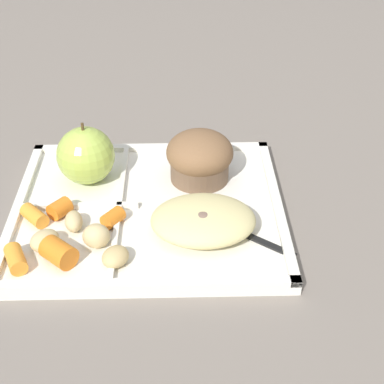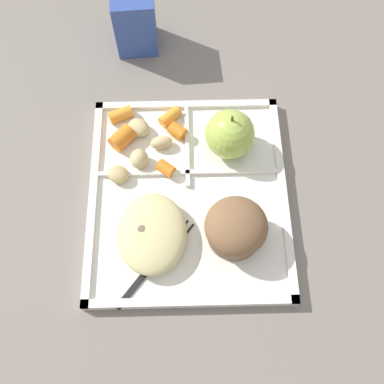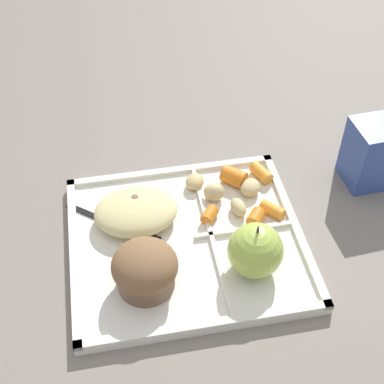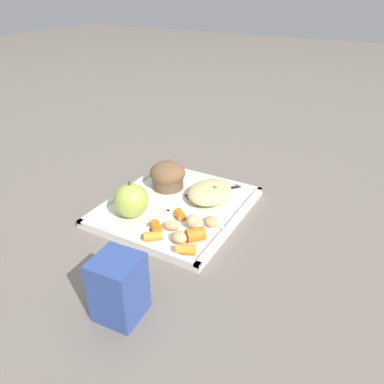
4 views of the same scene
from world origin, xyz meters
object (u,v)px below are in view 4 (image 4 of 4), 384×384
object	(u,v)px
lunch_tray	(176,208)
green_apple	(131,200)
bran_muffin	(168,176)
milk_carton	(119,288)
plastic_fork	(211,192)

from	to	relation	value
lunch_tray	green_apple	distance (m)	0.11
bran_muffin	milk_carton	size ratio (longest dim) A/B	0.81
green_apple	milk_carton	size ratio (longest dim) A/B	0.78
green_apple	bran_muffin	xyz separation A→B (m)	(0.14, 0.00, -0.00)
bran_muffin	plastic_fork	bearing A→B (deg)	-75.15
green_apple	milk_carton	world-z (taller)	milk_carton
green_apple	plastic_fork	xyz separation A→B (m)	(0.17, -0.11, -0.04)
plastic_fork	milk_carton	bearing A→B (deg)	-174.10
bran_muffin	milk_carton	world-z (taller)	milk_carton
green_apple	milk_carton	xyz separation A→B (m)	(-0.22, -0.15, 0.01)
plastic_fork	milk_carton	size ratio (longest dim) A/B	1.24
lunch_tray	milk_carton	world-z (taller)	milk_carton
lunch_tray	bran_muffin	xyz separation A→B (m)	(0.07, 0.06, 0.04)
lunch_tray	green_apple	size ratio (longest dim) A/B	3.92
plastic_fork	milk_carton	distance (m)	0.40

